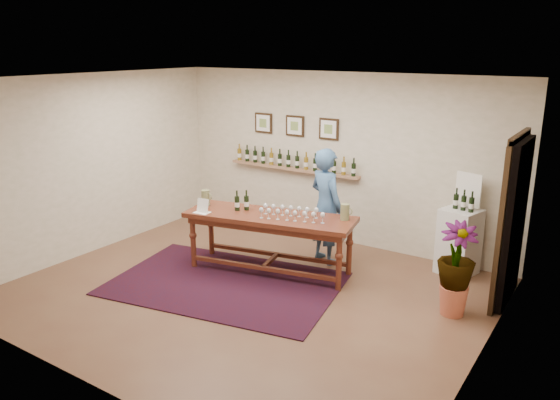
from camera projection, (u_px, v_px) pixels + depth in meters
The scene contains 14 objects.
ground at pixel (247, 292), 7.33m from camera, with size 6.00×6.00×0.00m, color brown.
room_shell at pixel (453, 204), 7.39m from camera, with size 6.00×6.00×6.00m.
rug at pixel (225, 283), 7.58m from camera, with size 3.08×2.05×0.02m, color #3F0B0E.
tasting_table at pixel (270, 223), 7.82m from camera, with size 2.55×1.27×0.87m.
table_glasses at pixel (289, 213), 7.61m from camera, with size 1.17×0.27×0.16m, color silver, non-canonical shape.
table_bottles at pixel (242, 201), 7.96m from camera, with size 0.27×0.15×0.29m, color black, non-canonical shape.
pitcher_left at pixel (206, 198), 8.22m from camera, with size 0.15×0.15×0.23m, color olive, non-canonical shape.
pitcher_right at pixel (345, 212), 7.53m from camera, with size 0.14×0.14×0.23m, color olive, non-canonical shape.
menu_card at pixel (203, 206), 7.86m from camera, with size 0.22×0.16×0.20m, color white.
display_pedestal at pixel (459, 242), 7.83m from camera, with size 0.48×0.48×0.96m, color silver.
pedestal_bottles at pixel (464, 199), 7.62m from camera, with size 0.32×0.09×0.32m, color black, non-canonical shape.
info_sign at pixel (468, 190), 7.70m from camera, with size 0.39×0.02×0.54m, color white.
potted_plant at pixel (456, 269), 6.58m from camera, with size 0.73×0.73×1.01m.
person at pixel (326, 206), 8.17m from camera, with size 0.64×0.42×1.76m, color #3A5F89.
Camera 1 is at (4.06, -5.35, 3.21)m, focal length 35.00 mm.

